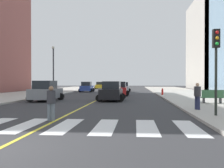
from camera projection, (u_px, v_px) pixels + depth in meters
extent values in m
cube|color=#B2ADA3|center=(215.00, 100.00, 26.22)|extent=(10.00, 120.00, 0.15)
cube|color=silver|center=(27.00, 125.00, 11.48)|extent=(0.90, 4.00, 0.01)
cube|color=silver|center=(65.00, 126.00, 11.32)|extent=(0.90, 4.00, 0.01)
cube|color=silver|center=(105.00, 126.00, 11.15)|extent=(0.90, 4.00, 0.01)
cube|color=silver|center=(147.00, 127.00, 10.99)|extent=(0.90, 4.00, 0.01)
cube|color=silver|center=(189.00, 128.00, 10.83)|extent=(0.90, 4.00, 0.01)
cube|color=yellow|center=(114.00, 92.00, 47.25)|extent=(0.16, 80.00, 0.01)
cube|color=slate|center=(46.00, 94.00, 25.61)|extent=(2.16, 4.64, 0.99)
cube|color=#1E2328|center=(45.00, 85.00, 25.33)|extent=(1.79, 2.33, 0.83)
cylinder|color=black|center=(61.00, 97.00, 26.92)|extent=(0.75, 0.25, 0.75)
cylinder|color=black|center=(41.00, 96.00, 27.15)|extent=(0.75, 0.25, 0.75)
cylinder|color=black|center=(51.00, 98.00, 24.09)|extent=(0.75, 0.25, 0.75)
cylinder|color=black|center=(30.00, 98.00, 24.31)|extent=(0.75, 0.25, 0.75)
cube|color=#B7B7BC|center=(124.00, 88.00, 47.61)|extent=(1.88, 4.13, 0.88)
cube|color=#1E2328|center=(124.00, 84.00, 47.85)|extent=(1.58, 2.07, 0.75)
cylinder|color=black|center=(118.00, 90.00, 46.43)|extent=(0.67, 0.22, 0.67)
cylinder|color=black|center=(129.00, 90.00, 46.26)|extent=(0.67, 0.22, 0.67)
cylinder|color=black|center=(119.00, 90.00, 48.97)|extent=(0.67, 0.22, 0.67)
cylinder|color=black|center=(129.00, 90.00, 48.81)|extent=(0.67, 0.22, 0.67)
cube|color=black|center=(111.00, 94.00, 25.86)|extent=(2.08, 4.48, 0.95)
cube|color=#1E2328|center=(112.00, 85.00, 26.12)|extent=(1.73, 2.25, 0.81)
cylinder|color=black|center=(99.00, 98.00, 24.60)|extent=(0.72, 0.24, 0.72)
cylinder|color=black|center=(120.00, 98.00, 24.38)|extent=(0.72, 0.24, 0.72)
cylinder|color=black|center=(103.00, 96.00, 27.35)|extent=(0.72, 0.24, 0.72)
cylinder|color=black|center=(122.00, 97.00, 27.13)|extent=(0.72, 0.24, 0.72)
cube|color=gold|center=(100.00, 86.00, 66.37)|extent=(2.06, 4.23, 0.89)
cube|color=#1E2328|center=(100.00, 83.00, 66.11)|extent=(1.67, 2.14, 0.75)
cylinder|color=black|center=(105.00, 88.00, 67.52)|extent=(0.68, 0.25, 0.67)
cylinder|color=black|center=(97.00, 87.00, 67.78)|extent=(0.68, 0.25, 0.67)
cylinder|color=black|center=(103.00, 88.00, 64.97)|extent=(0.68, 0.25, 0.67)
cylinder|color=black|center=(96.00, 88.00, 65.22)|extent=(0.68, 0.25, 0.67)
cube|color=#2D479E|center=(87.00, 88.00, 47.71)|extent=(2.02, 4.32, 0.92)
cube|color=#1E2328|center=(86.00, 84.00, 47.44)|extent=(1.67, 2.17, 0.78)
cylinder|color=black|center=(93.00, 90.00, 48.97)|extent=(0.70, 0.24, 0.69)
cylinder|color=black|center=(83.00, 90.00, 49.11)|extent=(0.70, 0.24, 0.69)
cylinder|color=black|center=(91.00, 90.00, 46.31)|extent=(0.70, 0.24, 0.69)
cylinder|color=black|center=(80.00, 90.00, 46.46)|extent=(0.70, 0.24, 0.69)
cube|color=red|center=(119.00, 91.00, 34.74)|extent=(2.01, 4.38, 0.94)
cube|color=#1E2328|center=(119.00, 84.00, 34.99)|extent=(1.68, 2.20, 0.79)
cylinder|color=black|center=(111.00, 94.00, 33.48)|extent=(0.71, 0.23, 0.71)
cylinder|color=black|center=(126.00, 94.00, 33.31)|extent=(0.71, 0.23, 0.71)
cylinder|color=black|center=(113.00, 93.00, 36.17)|extent=(0.71, 0.23, 0.71)
cylinder|color=black|center=(127.00, 93.00, 36.00)|extent=(0.71, 0.23, 0.71)
cylinder|color=black|center=(216.00, 82.00, 13.69)|extent=(0.14, 0.14, 3.65)
cube|color=black|center=(216.00, 39.00, 13.66)|extent=(0.36, 0.28, 1.00)
sphere|color=red|center=(217.00, 32.00, 13.48)|extent=(0.18, 0.18, 0.18)
sphere|color=orange|center=(217.00, 38.00, 13.49)|extent=(0.18, 0.18, 0.18)
sphere|color=green|center=(217.00, 44.00, 13.49)|extent=(0.18, 0.18, 0.18)
cube|color=#33603D|center=(212.00, 97.00, 21.41)|extent=(1.81, 0.59, 0.08)
cube|color=#33603D|center=(213.00, 94.00, 21.17)|extent=(1.80, 0.09, 0.60)
cube|color=#2D2D33|center=(204.00, 100.00, 21.49)|extent=(0.11, 0.48, 0.44)
cube|color=#2D2D33|center=(220.00, 101.00, 21.34)|extent=(0.11, 0.48, 0.44)
cylinder|color=slate|center=(49.00, 112.00, 12.77)|extent=(0.20, 0.20, 0.87)
cylinder|color=slate|center=(53.00, 112.00, 12.76)|extent=(0.20, 0.20, 0.87)
cylinder|color=#2D2D33|center=(51.00, 97.00, 12.76)|extent=(0.43, 0.43, 0.65)
sphere|color=#936B4C|center=(51.00, 88.00, 12.75)|extent=(0.24, 0.24, 0.24)
cylinder|color=#232847|center=(198.00, 103.00, 16.42)|extent=(0.20, 0.20, 0.86)
cylinder|color=#232847|center=(196.00, 103.00, 16.58)|extent=(0.20, 0.20, 0.86)
cylinder|color=#2D2D33|center=(197.00, 91.00, 16.49)|extent=(0.43, 0.43, 0.65)
sphere|color=tan|center=(197.00, 85.00, 16.49)|extent=(0.23, 0.23, 0.23)
cylinder|color=red|center=(162.00, 92.00, 34.56)|extent=(0.26, 0.26, 0.70)
sphere|color=red|center=(162.00, 89.00, 34.55)|extent=(0.22, 0.22, 0.22)
cylinder|color=#38383D|center=(53.00, 71.00, 37.44)|extent=(0.20, 0.20, 6.70)
sphere|color=silver|center=(53.00, 47.00, 37.41)|extent=(0.44, 0.44, 0.44)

